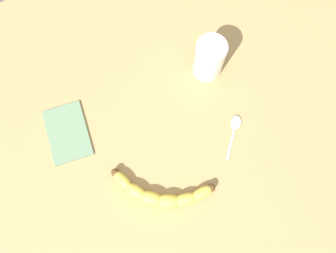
# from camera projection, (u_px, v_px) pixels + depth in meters

# --- Properties ---
(wooden_tabletop) EXTENTS (1.20, 1.20, 0.03)m
(wooden_tabletop) POSITION_uv_depth(u_px,v_px,m) (182.00, 158.00, 0.82)
(wooden_tabletop) COLOR #A48553
(wooden_tabletop) RESTS_ON ground
(banana) EXTENTS (0.16, 0.19, 0.03)m
(banana) POSITION_uv_depth(u_px,v_px,m) (161.00, 195.00, 0.77)
(banana) COLOR #EDCF4A
(banana) RESTS_ON wooden_tabletop
(smoothie_glass) EXTENTS (0.07, 0.07, 0.11)m
(smoothie_glass) POSITION_uv_depth(u_px,v_px,m) (209.00, 59.00, 0.81)
(smoothie_glass) COLOR silver
(smoothie_glass) RESTS_ON wooden_tabletop
(teaspoon) EXTENTS (0.09, 0.09, 0.01)m
(teaspoon) POSITION_uv_depth(u_px,v_px,m) (235.00, 125.00, 0.82)
(teaspoon) COLOR silver
(teaspoon) RESTS_ON wooden_tabletop
(folded_napkin) EXTENTS (0.16, 0.12, 0.01)m
(folded_napkin) POSITION_uv_depth(u_px,v_px,m) (68.00, 133.00, 0.82)
(folded_napkin) COLOR slate
(folded_napkin) RESTS_ON wooden_tabletop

